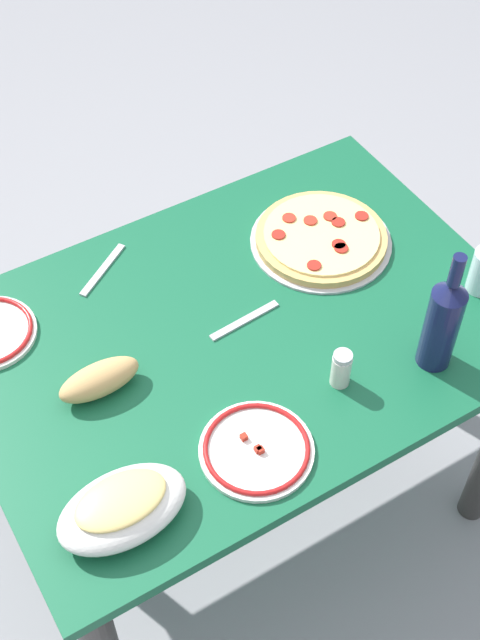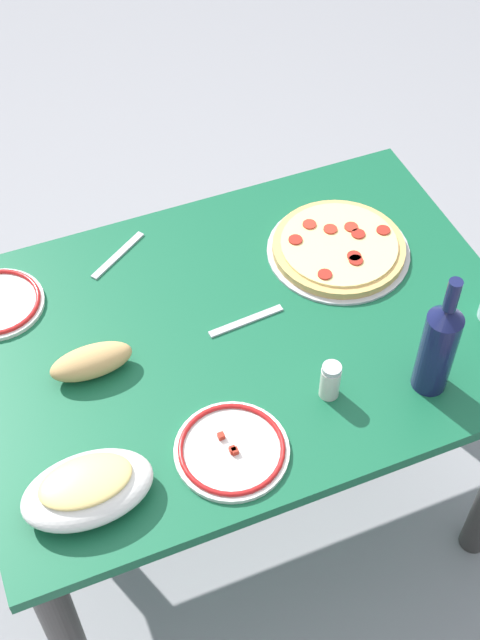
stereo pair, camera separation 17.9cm
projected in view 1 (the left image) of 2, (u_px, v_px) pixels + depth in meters
The scene contains 10 objects.
ground_plane at pixel (240, 498), 2.37m from camera, with size 8.00×8.00×0.00m, color gray.
dining_table at pixel (240, 367), 1.92m from camera, with size 1.16×0.82×0.72m.
pepperoni_pizza at pixel (321, 238), 1.97m from camera, with size 0.32×0.32×0.03m.
baked_pasta_dish at pixel (122, 507), 1.51m from camera, with size 0.24×0.15×0.08m.
wine_bottle at pixel (443, 321), 1.68m from camera, with size 0.07×0.07×0.30m.
side_plate_near at pixel (256, 449), 1.62m from camera, with size 0.22×0.22×0.02m.
bread_loaf at pixel (99, 380), 1.69m from camera, with size 0.17×0.07×0.06m, color tan.
spice_shaker at pixel (341, 369), 1.70m from camera, with size 0.04×0.04×0.09m.
fork_left at pixel (244, 320), 1.83m from camera, with size 0.17×0.02×0.01m, color #B7B7BC.
fork_right at pixel (103, 270), 1.93m from camera, with size 0.17×0.02×0.01m, color #B7B7BC.
Camera 1 is at (-0.60, -0.99, 2.13)m, focal length 48.76 mm.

